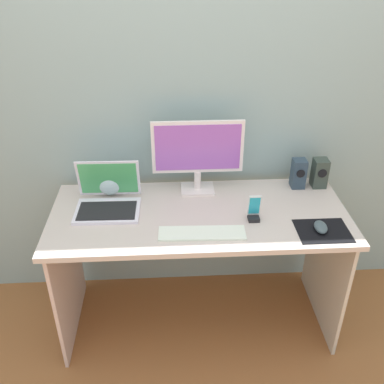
% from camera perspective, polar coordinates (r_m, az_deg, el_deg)
% --- Properties ---
extents(ground_plane, '(8.00, 8.00, 0.00)m').
position_cam_1_polar(ground_plane, '(2.72, 0.80, -16.04)').
color(ground_plane, '#985C31').
extents(wall_back, '(6.00, 0.04, 2.50)m').
position_cam_1_polar(wall_back, '(2.36, 0.36, 12.73)').
color(wall_back, '#91ABA8').
rests_on(wall_back, ground_plane).
extents(desk, '(1.51, 0.65, 0.75)m').
position_cam_1_polar(desk, '(2.32, 0.91, -5.83)').
color(desk, beige).
rests_on(desk, ground_plane).
extents(monitor, '(0.48, 0.14, 0.40)m').
position_cam_1_polar(monitor, '(2.31, 0.75, 5.16)').
color(monitor, white).
rests_on(monitor, desk).
extents(speaker_right, '(0.08, 0.08, 0.16)m').
position_cam_1_polar(speaker_right, '(2.52, 16.23, 2.39)').
color(speaker_right, '#354039').
rests_on(speaker_right, desk).
extents(speaker_near_monitor, '(0.07, 0.08, 0.17)m').
position_cam_1_polar(speaker_near_monitor, '(2.48, 13.65, 2.36)').
color(speaker_near_monitor, '#2C3E4D').
rests_on(speaker_near_monitor, desk).
extents(laptop, '(0.33, 0.27, 0.23)m').
position_cam_1_polar(laptop, '(2.28, -10.86, -1.00)').
color(laptop, white).
rests_on(laptop, desk).
extents(fishbowl, '(0.15, 0.15, 0.15)m').
position_cam_1_polar(fishbowl, '(2.40, -10.55, 1.41)').
color(fishbowl, silver).
rests_on(fishbowl, desk).
extents(keyboard_external, '(0.41, 0.12, 0.01)m').
position_cam_1_polar(keyboard_external, '(2.08, 1.21, -5.36)').
color(keyboard_external, white).
rests_on(keyboard_external, desk).
extents(mousepad, '(0.25, 0.20, 0.00)m').
position_cam_1_polar(mousepad, '(2.19, 16.61, -4.85)').
color(mousepad, black).
rests_on(mousepad, desk).
extents(mouse, '(0.07, 0.10, 0.04)m').
position_cam_1_polar(mouse, '(2.18, 16.36, -4.38)').
color(mouse, '#435258').
rests_on(mouse, mousepad).
extents(phone_in_dock, '(0.06, 0.05, 0.14)m').
position_cam_1_polar(phone_in_dock, '(2.17, 8.04, -2.48)').
color(phone_in_dock, black).
rests_on(phone_in_dock, desk).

